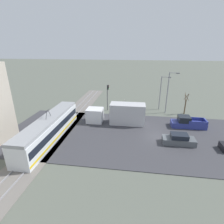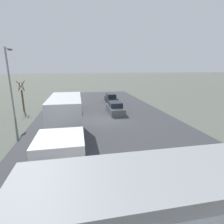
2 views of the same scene
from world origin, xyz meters
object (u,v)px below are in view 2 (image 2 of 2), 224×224
(sedan_car_0, at_px, (111,99))
(street_lamp_near_crossing, at_px, (10,79))
(sedan_car_1, at_px, (115,108))
(pickup_truck, at_px, (71,105))
(street_tree, at_px, (23,98))
(box_truck, at_px, (66,125))

(sedan_car_0, xyz_separation_m, street_lamp_near_crossing, (13.50, 7.31, 4.12))
(sedan_car_1, bearing_deg, pickup_truck, -24.14)
(sedan_car_0, distance_m, street_tree, 14.02)
(street_tree, distance_m, street_lamp_near_crossing, 4.58)
(street_tree, bearing_deg, box_truck, 117.49)
(sedan_car_0, xyz_separation_m, sedan_car_1, (0.83, 7.46, 0.00))
(box_truck, distance_m, sedan_car_1, 10.90)
(pickup_truck, relative_size, sedan_car_0, 1.27)
(box_truck, relative_size, sedan_car_1, 2.31)
(sedan_car_1, distance_m, street_lamp_near_crossing, 13.32)
(box_truck, height_order, sedan_car_0, box_truck)
(street_lamp_near_crossing, bearing_deg, sedan_car_0, -151.55)
(sedan_car_0, bearing_deg, street_tree, -164.57)
(box_truck, height_order, pickup_truck, box_truck)
(sedan_car_1, distance_m, street_tree, 13.24)
(street_tree, bearing_deg, sedan_car_0, -164.57)
(pickup_truck, xyz_separation_m, sedan_car_1, (-5.96, 2.67, -0.10))
(pickup_truck, xyz_separation_m, street_tree, (6.67, -1.07, 1.18))
(sedan_car_0, bearing_deg, box_truck, -112.39)
(street_tree, relative_size, street_lamp_near_crossing, 0.52)
(pickup_truck, bearing_deg, box_truck, 89.94)
(sedan_car_1, bearing_deg, box_truck, 56.58)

